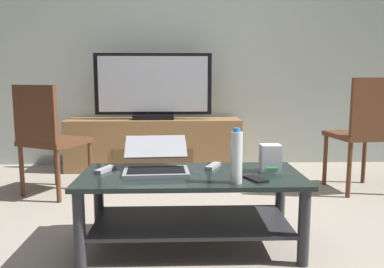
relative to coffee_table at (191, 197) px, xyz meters
name	(u,v)px	position (x,y,z in m)	size (l,w,h in m)	color
ground_plane	(197,249)	(0.03, -0.03, -0.29)	(7.68, 7.68, 0.00)	#9E9384
back_wall	(188,36)	(0.03, 2.24, 1.11)	(6.40, 0.12, 2.80)	#A8B2A8
coffee_table	(191,197)	(0.00, 0.00, 0.00)	(1.22, 0.56, 0.43)	black
media_cabinet	(154,144)	(-0.33, 1.92, -0.03)	(1.78, 0.41, 0.53)	olive
television	(153,88)	(-0.33, 1.90, 0.56)	(1.19, 0.20, 0.67)	black
dining_chair	(365,129)	(1.46, 1.02, 0.24)	(0.50, 0.50, 0.95)	#59331E
side_chair	(48,135)	(-1.12, 1.01, 0.21)	(0.59, 0.59, 0.90)	#59331E
laptop	(156,161)	(-0.20, 0.08, 0.19)	(0.38, 0.40, 0.17)	gray
router_box	(270,158)	(0.45, 0.03, 0.21)	(0.11, 0.10, 0.16)	silver
water_bottle_near	(236,157)	(0.22, -0.20, 0.27)	(0.06, 0.06, 0.28)	silver
cell_phone	(256,179)	(0.33, -0.14, 0.14)	(0.07, 0.14, 0.01)	black
tv_remote	(105,169)	(-0.49, 0.08, 0.14)	(0.04, 0.16, 0.02)	#99999E
soundbar_remote	(213,166)	(0.13, 0.14, 0.14)	(0.04, 0.16, 0.02)	#99999E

